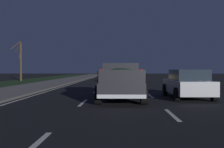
% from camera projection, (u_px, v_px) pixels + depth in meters
% --- Properties ---
extents(ground, '(144.00, 144.00, 0.00)m').
position_uv_depth(ground, '(121.00, 84.00, 27.73)').
color(ground, black).
extents(sidewalk_shoulder, '(108.00, 4.00, 0.12)m').
position_uv_depth(sidewalk_shoulder, '(50.00, 83.00, 27.97)').
color(sidewalk_shoulder, slate).
rests_on(sidewalk_shoulder, ground).
extents(grass_verge, '(108.00, 6.00, 0.01)m').
position_uv_depth(grass_verge, '(4.00, 84.00, 28.13)').
color(grass_verge, '#1E3819').
rests_on(grass_verge, ground).
extents(lane_markings, '(109.13, 7.04, 0.01)m').
position_uv_depth(lane_markings, '(95.00, 82.00, 31.35)').
color(lane_markings, silver).
rests_on(lane_markings, ground).
extents(pickup_truck, '(5.45, 2.33, 1.87)m').
position_uv_depth(pickup_truck, '(121.00, 81.00, 13.39)').
color(pickup_truck, '#232328').
rests_on(pickup_truck, ground).
extents(sedan_silver, '(4.43, 2.07, 1.54)m').
position_uv_depth(sedan_silver, '(187.00, 84.00, 14.11)').
color(sedan_silver, '#B2B5BA').
rests_on(sedan_silver, ground).
extents(sedan_tan, '(4.42, 2.06, 1.54)m').
position_uv_depth(sedan_tan, '(121.00, 76.00, 31.29)').
color(sedan_tan, '#9E845B').
rests_on(sedan_tan, ground).
extents(bare_tree_far, '(1.68, 1.33, 5.34)m').
position_uv_depth(bare_tree_far, '(21.00, 60.00, 35.13)').
color(bare_tree_far, '#423323').
rests_on(bare_tree_far, ground).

